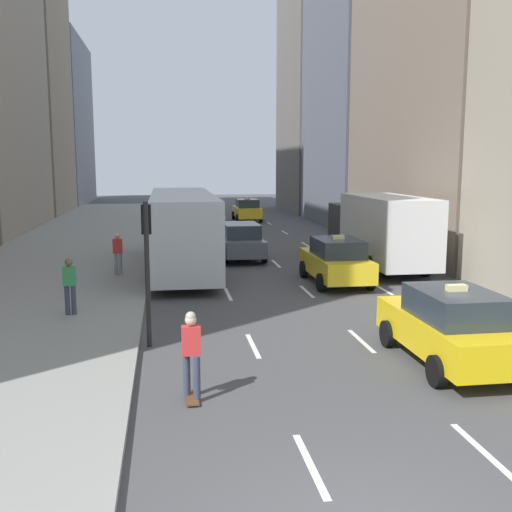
% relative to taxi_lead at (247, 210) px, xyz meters
% --- Properties ---
extents(sidewalk_left, '(8.00, 66.00, 0.15)m').
position_rel_taxi_lead_xyz_m(sidewalk_left, '(-11.00, -13.13, -0.81)').
color(sidewalk_left, gray).
rests_on(sidewalk_left, ground).
extents(lane_markings, '(5.72, 56.00, 0.01)m').
position_rel_taxi_lead_xyz_m(lane_markings, '(-1.40, -17.13, -0.87)').
color(lane_markings, white).
rests_on(lane_markings, ground).
extents(building_row_right, '(6.00, 53.09, 31.51)m').
position_rel_taxi_lead_xyz_m(building_row_right, '(8.00, -11.85, 12.59)').
color(building_row_right, '#A89E89').
rests_on(building_row_right, ground).
extents(taxi_lead, '(2.02, 4.40, 1.87)m').
position_rel_taxi_lead_xyz_m(taxi_lead, '(0.00, 0.00, 0.00)').
color(taxi_lead, yellow).
rests_on(taxi_lead, ground).
extents(taxi_second, '(2.02, 4.40, 1.87)m').
position_rel_taxi_lead_xyz_m(taxi_second, '(0.00, -34.10, 0.00)').
color(taxi_second, yellow).
rests_on(taxi_second, ground).
extents(taxi_third, '(2.02, 4.40, 1.87)m').
position_rel_taxi_lead_xyz_m(taxi_third, '(0.00, -24.91, 0.00)').
color(taxi_third, yellow).
rests_on(taxi_third, ground).
extents(sedan_black_near, '(2.02, 4.81, 1.71)m').
position_rel_taxi_lead_xyz_m(sedan_black_near, '(-2.80, -18.47, -0.01)').
color(sedan_black_near, '#565B66').
rests_on(sedan_black_near, ground).
extents(city_bus, '(2.80, 11.61, 3.25)m').
position_rel_taxi_lead_xyz_m(city_bus, '(-5.61, -20.95, 0.91)').
color(city_bus, '#B7BCC1').
rests_on(city_bus, ground).
extents(box_truck, '(2.58, 8.40, 3.15)m').
position_rel_taxi_lead_xyz_m(box_truck, '(2.80, -21.84, 0.83)').
color(box_truck, '#262628').
rests_on(box_truck, ground).
extents(skateboarder, '(0.36, 0.80, 1.75)m').
position_rel_taxi_lead_xyz_m(skateboarder, '(-5.85, -35.34, 0.08)').
color(skateboarder, brown).
rests_on(skateboarder, ground).
extents(pedestrian_mid_block, '(0.36, 0.22, 1.65)m').
position_rel_taxi_lead_xyz_m(pedestrian_mid_block, '(-9.06, -28.82, 0.19)').
color(pedestrian_mid_block, '#383D51').
rests_on(pedestrian_mid_block, sidewalk_left).
extents(pedestrian_far_walking, '(0.36, 0.22, 1.65)m').
position_rel_taxi_lead_xyz_m(pedestrian_far_walking, '(-8.18, -22.58, 0.19)').
color(pedestrian_far_walking, gray).
rests_on(pedestrian_far_walking, sidewalk_left).
extents(traffic_light_pole, '(0.24, 0.42, 3.60)m').
position_rel_taxi_lead_xyz_m(traffic_light_pole, '(-6.75, -31.68, 1.53)').
color(traffic_light_pole, black).
rests_on(traffic_light_pole, ground).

